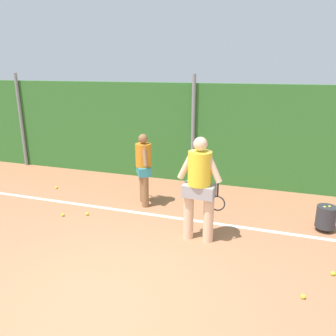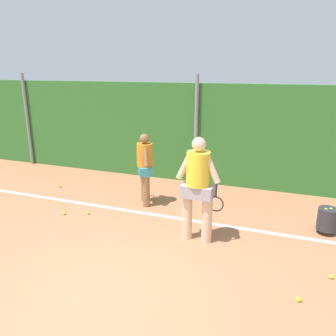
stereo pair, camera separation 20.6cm
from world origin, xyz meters
name	(u,v)px [view 1 (the left image)]	position (x,y,z in m)	size (l,w,h in m)	color
ground_plane	(142,245)	(0.00, 1.54, 0.00)	(29.22, 29.22, 0.00)	#B2704C
hedge_fence_backdrop	(194,134)	(0.00, 5.25, 1.31)	(18.99, 0.25, 2.62)	#33702D
fence_post_left	(21,121)	(-5.48, 5.07, 1.43)	(0.10, 0.10, 2.85)	gray
fence_post_center	(193,131)	(0.00, 5.07, 1.43)	(0.10, 0.10, 2.85)	gray
court_baseline_paint	(165,216)	(0.00, 2.78, 0.00)	(13.88, 0.10, 0.01)	white
player_foreground_near	(199,184)	(0.88, 2.06, 1.06)	(0.86, 0.41, 1.89)	beige
player_midcourt	(144,166)	(-0.67, 3.29, 0.91)	(0.51, 0.65, 1.62)	#8C603D
ball_hopper	(326,217)	(3.10, 3.13, 0.29)	(0.36, 0.36, 0.51)	#2D2D33
tennis_ball_0	(87,214)	(-1.59, 2.32, 0.03)	(0.07, 0.07, 0.07)	#CCDB33
tennis_ball_1	(63,215)	(-2.05, 2.12, 0.03)	(0.07, 0.07, 0.07)	#CCDB33
tennis_ball_2	(333,273)	(3.06, 1.61, 0.03)	(0.07, 0.07, 0.07)	#CCDB33
tennis_ball_4	(56,187)	(-3.21, 3.49, 0.03)	(0.07, 0.07, 0.07)	#CCDB33
tennis_ball_7	(303,296)	(2.60, 0.91, 0.03)	(0.07, 0.07, 0.07)	#CCDB33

